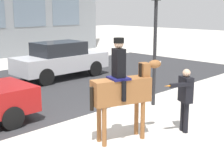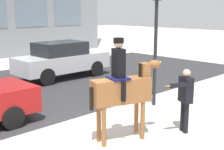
% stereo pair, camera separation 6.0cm
% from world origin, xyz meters
% --- Properties ---
extents(ground_plane, '(80.00, 80.00, 0.00)m').
position_xyz_m(ground_plane, '(0.00, 0.00, 0.00)').
color(ground_plane, beige).
extents(road_surface, '(24.01, 8.50, 0.01)m').
position_xyz_m(road_surface, '(0.00, 4.75, 0.00)').
color(road_surface, '#2D2D30').
rests_on(road_surface, ground_plane).
extents(mounted_horse_lead, '(1.83, 0.89, 2.50)m').
position_xyz_m(mounted_horse_lead, '(0.09, -1.52, 1.31)').
color(mounted_horse_lead, brown).
rests_on(mounted_horse_lead, ground_plane).
extents(pedestrian_bystander, '(0.91, 0.46, 1.66)m').
position_xyz_m(pedestrian_bystander, '(1.59, -2.29, 0.97)').
color(pedestrian_bystander, black).
rests_on(pedestrian_bystander, ground_plane).
extents(street_car_far_lane, '(4.41, 1.79, 1.68)m').
position_xyz_m(street_car_far_lane, '(3.16, 5.33, 0.87)').
color(street_car_far_lane, '#B7B7BC').
rests_on(street_car_far_lane, ground_plane).
extents(traffic_light, '(0.24, 0.29, 4.12)m').
position_xyz_m(traffic_light, '(2.89, -0.30, 2.76)').
color(traffic_light, black).
rests_on(traffic_light, ground_plane).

